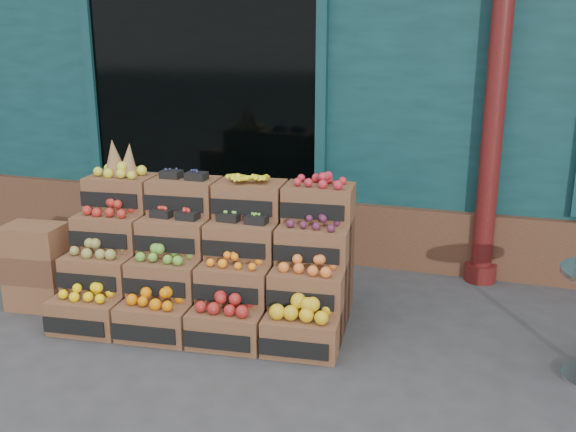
% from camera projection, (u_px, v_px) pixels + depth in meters
% --- Properties ---
extents(ground, '(60.00, 60.00, 0.00)m').
position_uv_depth(ground, '(284.00, 366.00, 4.35)').
color(ground, '#373739').
rests_on(ground, ground).
extents(shop_facade, '(12.00, 6.24, 4.80)m').
position_uv_depth(shop_facade, '(409.00, 16.00, 8.36)').
color(shop_facade, '#103538').
rests_on(shop_facade, ground).
extents(crate_display, '(2.27, 1.28, 1.36)m').
position_uv_depth(crate_display, '(209.00, 266.00, 5.02)').
color(crate_display, brown).
rests_on(crate_display, ground).
extents(spare_crates, '(0.50, 0.38, 0.70)m').
position_uv_depth(spare_crates, '(37.00, 266.00, 5.20)').
color(spare_crates, brown).
rests_on(spare_crates, ground).
extents(shopkeeper, '(0.77, 0.61, 1.84)m').
position_uv_depth(shopkeeper, '(219.00, 153.00, 6.97)').
color(shopkeeper, '#1A5D1F').
rests_on(shopkeeper, ground).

